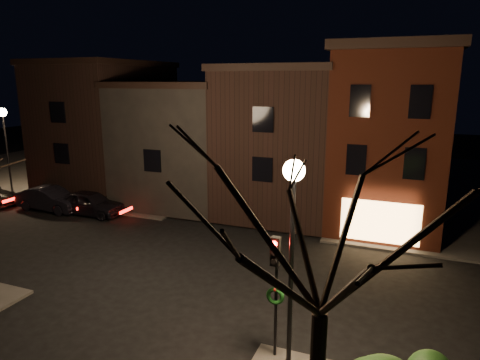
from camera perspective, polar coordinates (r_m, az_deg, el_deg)
name	(u,v)px	position (r m, az deg, el deg)	size (l,w,h in m)	color
ground	(196,264)	(21.06, -5.90, -11.13)	(120.00, 120.00, 0.00)	black
sidewalk_far_left	(115,162)	(47.74, -16.34, 2.36)	(30.00, 30.00, 0.12)	#2D2B28
corner_building	(390,137)	(26.66, 19.34, 5.48)	(6.50, 8.50, 10.50)	#40150B
row_building_a	(287,138)	(28.72, 6.25, 5.52)	(7.30, 10.30, 9.40)	black
row_building_b	(190,140)	(31.45, -6.66, 5.27)	(7.80, 10.30, 8.40)	black
row_building_c	(108,126)	(35.34, -17.21, 6.87)	(7.30, 10.30, 9.90)	black
street_lamp_near	(293,210)	(11.84, 7.06, -4.04)	(0.60, 0.60, 6.48)	black
street_lamp_far	(4,127)	(36.47, -28.92, 6.15)	(0.60, 0.60, 6.48)	black
traffic_signal	(275,279)	(13.31, 4.75, -12.96)	(0.58, 0.38, 4.05)	black
bare_tree_right	(325,206)	(8.96, 11.26, -3.45)	(6.40, 6.40, 8.50)	black
parked_car_a	(91,203)	(29.64, -19.30, -2.91)	(1.87, 4.64, 1.58)	black
parked_car_b	(50,199)	(31.57, -23.96, -2.33)	(1.69, 4.85, 1.60)	black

